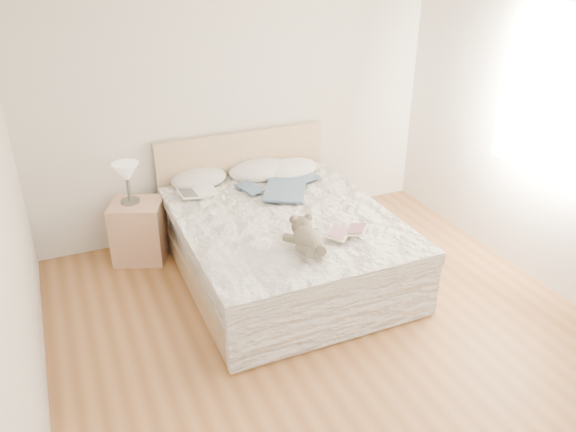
{
  "coord_description": "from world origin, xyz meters",
  "views": [
    {
      "loc": [
        -1.66,
        -2.75,
        2.71
      ],
      "look_at": [
        0.0,
        1.05,
        0.62
      ],
      "focal_mm": 35.0,
      "sensor_mm": 36.0,
      "label": 1
    }
  ],
  "objects_px": {
    "nightstand": "(139,231)",
    "table_lamp": "(127,175)",
    "photo_book": "(198,193)",
    "teddy_bear": "(307,247)",
    "childrens_book": "(347,232)",
    "bed": "(281,241)"
  },
  "relations": [
    {
      "from": "table_lamp",
      "to": "photo_book",
      "type": "distance_m",
      "value": 0.63
    },
    {
      "from": "nightstand",
      "to": "childrens_book",
      "type": "distance_m",
      "value": 1.98
    },
    {
      "from": "photo_book",
      "to": "bed",
      "type": "bearing_deg",
      "value": -48.13
    },
    {
      "from": "childrens_book",
      "to": "table_lamp",
      "type": "bearing_deg",
      "value": 178.72
    },
    {
      "from": "bed",
      "to": "table_lamp",
      "type": "relative_size",
      "value": 5.75
    },
    {
      "from": "nightstand",
      "to": "childrens_book",
      "type": "height_order",
      "value": "childrens_book"
    },
    {
      "from": "bed",
      "to": "teddy_bear",
      "type": "distance_m",
      "value": 0.81
    },
    {
      "from": "photo_book",
      "to": "childrens_book",
      "type": "distance_m",
      "value": 1.47
    },
    {
      "from": "nightstand",
      "to": "table_lamp",
      "type": "height_order",
      "value": "table_lamp"
    },
    {
      "from": "photo_book",
      "to": "childrens_book",
      "type": "height_order",
      "value": "photo_book"
    },
    {
      "from": "childrens_book",
      "to": "photo_book",
      "type": "bearing_deg",
      "value": 168.84
    },
    {
      "from": "table_lamp",
      "to": "teddy_bear",
      "type": "distance_m",
      "value": 1.84
    },
    {
      "from": "photo_book",
      "to": "teddy_bear",
      "type": "height_order",
      "value": "teddy_bear"
    },
    {
      "from": "nightstand",
      "to": "bed",
      "type": "bearing_deg",
      "value": -34.15
    },
    {
      "from": "bed",
      "to": "teddy_bear",
      "type": "xyz_separation_m",
      "value": [
        -0.1,
        -0.72,
        0.34
      ]
    },
    {
      "from": "bed",
      "to": "nightstand",
      "type": "height_order",
      "value": "bed"
    },
    {
      "from": "photo_book",
      "to": "teddy_bear",
      "type": "distance_m",
      "value": 1.39
    },
    {
      "from": "table_lamp",
      "to": "photo_book",
      "type": "bearing_deg",
      "value": -19.04
    },
    {
      "from": "table_lamp",
      "to": "teddy_bear",
      "type": "bearing_deg",
      "value": -55.46
    },
    {
      "from": "nightstand",
      "to": "table_lamp",
      "type": "distance_m",
      "value": 0.55
    },
    {
      "from": "table_lamp",
      "to": "teddy_bear",
      "type": "relative_size",
      "value": 1.0
    },
    {
      "from": "table_lamp",
      "to": "photo_book",
      "type": "height_order",
      "value": "table_lamp"
    }
  ]
}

